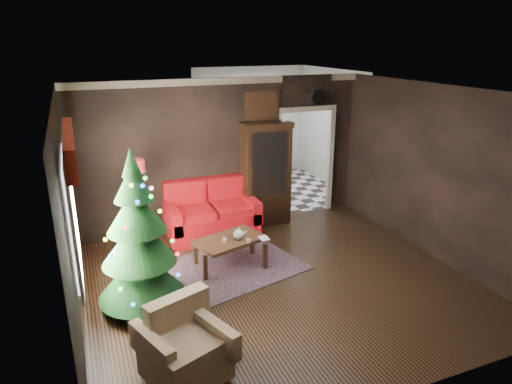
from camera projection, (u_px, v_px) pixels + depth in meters
name	position (u px, v px, depth m)	size (l,w,h in m)	color
floor	(279.00, 283.00, 6.78)	(5.50, 5.50, 0.00)	black
ceiling	(282.00, 92.00, 5.88)	(5.50, 5.50, 0.00)	white
wall_back	(224.00, 154.00, 8.53)	(5.50, 5.50, 0.00)	black
wall_front	(396.00, 277.00, 4.14)	(5.50, 5.50, 0.00)	black
wall_left	(68.00, 223.00, 5.35)	(5.50, 5.50, 0.00)	black
wall_right	(435.00, 173.00, 7.31)	(5.50, 5.50, 0.00)	black
doorway	(304.00, 163.00, 9.24)	(1.10, 0.10, 2.10)	silver
left_window	(71.00, 213.00, 5.53)	(0.05, 1.60, 1.40)	white
valance	(69.00, 146.00, 5.29)	(0.12, 2.10, 0.35)	maroon
kitchen_floor	(273.00, 190.00, 10.90)	(3.00, 3.00, 0.00)	white
kitchen_window	(251.00, 111.00, 11.62)	(0.70, 0.06, 0.70)	white
rug	(229.00, 268.00, 7.21)	(2.18, 1.59, 0.01)	#4E4049
loveseat	(212.00, 210.00, 8.28)	(1.70, 0.90, 1.00)	#93040A
curio_cabinet	(265.00, 176.00, 8.73)	(0.90, 0.45, 1.90)	black
floor_lamp	(141.00, 206.00, 7.52)	(0.27, 0.27, 1.58)	black
christmas_tree	(138.00, 237.00, 5.82)	(1.14, 1.14, 2.18)	black
armchair	(184.00, 343.00, 4.71)	(0.78, 0.78, 0.80)	tan
coffee_table	(230.00, 252.00, 7.19)	(1.06, 0.64, 0.48)	black
teapot	(238.00, 234.00, 7.05)	(0.19, 0.19, 0.18)	silver
cup_a	(224.00, 240.00, 7.00)	(0.07, 0.07, 0.06)	silver
cup_b	(248.00, 241.00, 6.96)	(0.06, 0.06, 0.06)	beige
book	(260.00, 234.00, 7.05)	(0.14, 0.01, 0.19)	#83624A
wall_clock	(319.00, 97.00, 8.86)	(0.32, 0.32, 0.06)	silver
painting	(262.00, 107.00, 8.48)	(0.62, 0.05, 0.52)	#B16D3E
kitchen_counter	(254.00, 161.00, 11.80)	(1.80, 0.60, 0.90)	white
kitchen_table	(267.00, 180.00, 10.41)	(0.70, 0.70, 0.75)	brown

